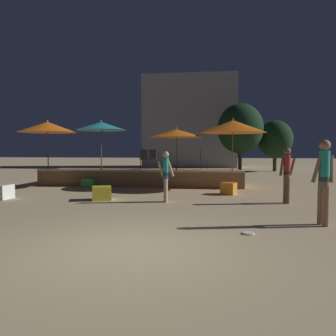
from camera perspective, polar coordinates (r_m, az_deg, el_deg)
ground_plane at (r=5.70m, az=-6.54°, el=-13.85°), size 120.00×120.00×0.00m
wooden_deck at (r=15.68m, az=-4.48°, el=-1.62°), size 9.36×2.44×0.77m
patio_umbrella_0 at (r=14.41m, az=1.48°, el=6.05°), size 2.39×2.39×2.64m
patio_umbrella_1 at (r=15.99m, az=-20.25°, el=6.69°), size 2.60×2.60×3.02m
patio_umbrella_2 at (r=14.31m, az=11.22°, el=7.10°), size 2.83×2.83×3.00m
patio_umbrella_3 at (r=15.10m, az=-11.60°, el=7.15°), size 2.27×2.27×2.99m
cube_seat_0 at (r=12.46m, az=10.52°, el=-3.52°), size 0.64×0.64×0.44m
cube_seat_1 at (r=12.49m, az=-27.10°, el=-3.70°), size 0.67×0.67×0.48m
cube_seat_2 at (r=15.10m, az=-13.33°, el=-2.48°), size 0.69×0.69×0.39m
cube_seat_3 at (r=11.13m, az=-11.46°, el=-4.31°), size 0.78×0.78×0.45m
person_0 at (r=7.93m, az=25.51°, el=-1.51°), size 0.54×0.30×1.89m
person_1 at (r=10.79m, az=19.99°, el=-0.87°), size 0.51×0.29×1.73m
person_2 at (r=10.42m, az=-0.40°, el=-1.25°), size 0.54×0.29×1.62m
bistro_chair_0 at (r=16.10m, az=-2.56°, el=1.96°), size 0.42×0.42×0.90m
bistro_chair_1 at (r=15.33m, az=5.98°, el=1.89°), size 0.40×0.40×0.90m
bistro_chair_2 at (r=14.93m, az=-4.24°, el=1.86°), size 0.41×0.41×0.90m
frisbee_disc at (r=6.80m, az=13.86°, el=-10.95°), size 0.24×0.24×0.03m
background_tree_0 at (r=25.14m, az=12.48°, el=6.72°), size 3.38×3.38×5.10m
background_tree_1 at (r=26.47m, az=18.16°, el=4.76°), size 2.63×2.63×3.91m
distant_building at (r=32.16m, az=3.88°, el=7.97°), size 8.81×3.92×8.67m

